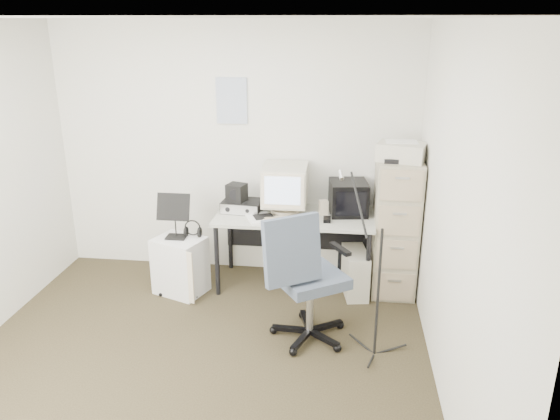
# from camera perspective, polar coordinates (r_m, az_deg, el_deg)

# --- Properties ---
(floor) EXTENTS (3.60, 3.60, 0.01)m
(floor) POSITION_cam_1_polar(r_m,az_deg,el_deg) (4.36, -9.04, -15.84)
(floor) COLOR #2B2518
(floor) RESTS_ON ground
(ceiling) EXTENTS (3.60, 3.60, 0.01)m
(ceiling) POSITION_cam_1_polar(r_m,az_deg,el_deg) (3.58, -11.24, 19.12)
(ceiling) COLOR white
(ceiling) RESTS_ON ground
(wall_back) EXTENTS (3.60, 0.02, 2.50)m
(wall_back) POSITION_cam_1_polar(r_m,az_deg,el_deg) (5.47, -4.69, 6.13)
(wall_back) COLOR silver
(wall_back) RESTS_ON ground
(wall_front) EXTENTS (3.60, 0.02, 2.50)m
(wall_front) POSITION_cam_1_polar(r_m,az_deg,el_deg) (2.30, -23.17, -15.03)
(wall_front) COLOR silver
(wall_front) RESTS_ON ground
(wall_right) EXTENTS (0.02, 3.60, 2.50)m
(wall_right) POSITION_cam_1_polar(r_m,az_deg,el_deg) (3.70, 17.72, -1.20)
(wall_right) COLOR silver
(wall_right) RESTS_ON ground
(wall_calendar) EXTENTS (0.30, 0.02, 0.44)m
(wall_calendar) POSITION_cam_1_polar(r_m,az_deg,el_deg) (5.37, -5.08, 11.31)
(wall_calendar) COLOR white
(wall_calendar) RESTS_ON wall_back
(filing_cabinet) EXTENTS (0.40, 0.60, 1.30)m
(filing_cabinet) POSITION_cam_1_polar(r_m,az_deg,el_deg) (5.25, 11.93, -1.64)
(filing_cabinet) COLOR tan
(filing_cabinet) RESTS_ON floor
(printer) EXTENTS (0.47, 0.39, 0.16)m
(printer) POSITION_cam_1_polar(r_m,az_deg,el_deg) (4.98, 12.57, 5.95)
(printer) COLOR beige
(printer) RESTS_ON filing_cabinet
(desk) EXTENTS (1.50, 0.70, 0.73)m
(desk) POSITION_cam_1_polar(r_m,az_deg,el_deg) (5.33, 1.50, -4.21)
(desk) COLOR beige
(desk) RESTS_ON floor
(crt_monitor) EXTENTS (0.42, 0.44, 0.46)m
(crt_monitor) POSITION_cam_1_polar(r_m,az_deg,el_deg) (5.21, 0.54, 2.22)
(crt_monitor) COLOR beige
(crt_monitor) RESTS_ON desk
(crt_tv) EXTENTS (0.39, 0.41, 0.31)m
(crt_tv) POSITION_cam_1_polar(r_m,az_deg,el_deg) (5.23, 7.15, 1.30)
(crt_tv) COLOR black
(crt_tv) RESTS_ON desk
(desk_speaker) EXTENTS (0.10, 0.10, 0.14)m
(desk_speaker) POSITION_cam_1_polar(r_m,az_deg,el_deg) (5.20, 4.57, 0.26)
(desk_speaker) COLOR beige
(desk_speaker) RESTS_ON desk
(keyboard) EXTENTS (0.51, 0.28, 0.03)m
(keyboard) POSITION_cam_1_polar(r_m,az_deg,el_deg) (5.01, 0.98, -1.10)
(keyboard) COLOR beige
(keyboard) RESTS_ON desk
(mouse) EXTENTS (0.07, 0.12, 0.03)m
(mouse) POSITION_cam_1_polar(r_m,az_deg,el_deg) (5.04, 4.93, -1.00)
(mouse) COLOR black
(mouse) RESTS_ON desk
(radio_receiver) EXTENTS (0.40, 0.30, 0.11)m
(radio_receiver) POSITION_cam_1_polar(r_m,az_deg,el_deg) (5.29, -3.93, 0.45)
(radio_receiver) COLOR black
(radio_receiver) RESTS_ON desk
(radio_speaker) EXTENTS (0.21, 0.20, 0.17)m
(radio_speaker) POSITION_cam_1_polar(r_m,az_deg,el_deg) (5.25, -4.55, 1.85)
(radio_speaker) COLOR black
(radio_speaker) RESTS_ON radio_receiver
(papers) EXTENTS (0.32, 0.36, 0.02)m
(papers) POSITION_cam_1_polar(r_m,az_deg,el_deg) (5.09, -2.16, -0.83)
(papers) COLOR white
(papers) RESTS_ON desk
(pc_tower) EXTENTS (0.27, 0.49, 0.43)m
(pc_tower) POSITION_cam_1_polar(r_m,az_deg,el_deg) (5.27, 7.84, -6.47)
(pc_tower) COLOR beige
(pc_tower) RESTS_ON floor
(office_chair) EXTENTS (0.89, 0.89, 1.12)m
(office_chair) POSITION_cam_1_polar(r_m,az_deg,el_deg) (4.38, 3.21, -6.90)
(office_chair) COLOR #364152
(office_chair) RESTS_ON floor
(side_cart) EXTENTS (0.54, 0.49, 0.55)m
(side_cart) POSITION_cam_1_polar(r_m,az_deg,el_deg) (5.30, -10.37, -5.72)
(side_cart) COLOR white
(side_cart) RESTS_ON floor
(music_stand) EXTENTS (0.34, 0.27, 0.45)m
(music_stand) POSITION_cam_1_polar(r_m,az_deg,el_deg) (5.15, -10.93, -0.55)
(music_stand) COLOR black
(music_stand) RESTS_ON side_cart
(headphones) EXTENTS (0.20, 0.20, 0.03)m
(headphones) POSITION_cam_1_polar(r_m,az_deg,el_deg) (5.21, -9.11, -2.18)
(headphones) COLOR black
(headphones) RESTS_ON side_cart
(mic_stand) EXTENTS (0.03, 0.03, 1.38)m
(mic_stand) POSITION_cam_1_polar(r_m,az_deg,el_deg) (4.17, 10.35, -6.61)
(mic_stand) COLOR black
(mic_stand) RESTS_ON floor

